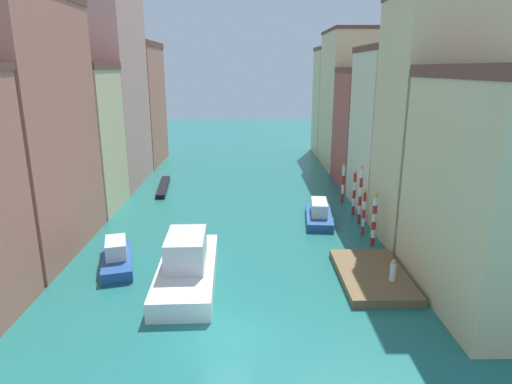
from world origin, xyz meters
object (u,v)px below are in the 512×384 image
at_px(mooring_pole_4, 343,183).
at_px(person_on_dock, 393,271).
at_px(waterfront_dock, 372,275).
at_px(mooring_pole_1, 364,212).
at_px(mooring_pole_3, 354,192).
at_px(mooring_pole_2, 360,194).
at_px(mooring_pole_0, 374,219).
at_px(gondola_black, 163,187).
at_px(motorboat_0, 117,257).
at_px(motorboat_1, 319,214).
at_px(vaporetto_white, 187,265).

bearing_deg(mooring_pole_4, person_on_dock, -91.98).
distance_m(waterfront_dock, mooring_pole_1, 8.20).
bearing_deg(mooring_pole_3, mooring_pole_2, -91.34).
xyz_separation_m(mooring_pole_0, mooring_pole_1, (-0.21, 2.23, -0.19)).
distance_m(gondola_black, motorboat_0, 20.31).
xyz_separation_m(mooring_pole_0, motorboat_0, (-18.62, -3.41, -1.47)).
bearing_deg(motorboat_1, vaporetto_white, -131.66).
xyz_separation_m(mooring_pole_3, mooring_pole_4, (-0.25, 3.79, -0.08)).
relative_size(mooring_pole_1, motorboat_0, 0.62).
xyz_separation_m(mooring_pole_3, gondola_black, (-19.43, 9.36, -1.90)).
xyz_separation_m(vaporetto_white, motorboat_0, (-5.16, 2.35, -0.40)).
bearing_deg(mooring_pole_3, mooring_pole_1, -94.56).
bearing_deg(mooring_pole_1, mooring_pole_0, -84.58).
bearing_deg(mooring_pole_3, person_on_dock, -93.48).
relative_size(vaporetto_white, gondola_black, 1.18).
bearing_deg(mooring_pole_1, mooring_pole_3, 85.44).
relative_size(mooring_pole_1, motorboat_1, 0.60).
relative_size(person_on_dock, gondola_black, 0.16).
distance_m(mooring_pole_1, vaporetto_white, 15.50).
bearing_deg(motorboat_1, mooring_pole_3, 27.71).
bearing_deg(mooring_pole_0, waterfront_dock, -105.28).
distance_m(mooring_pole_2, mooring_pole_3, 2.50).
height_order(mooring_pole_1, motorboat_0, mooring_pole_1).
relative_size(mooring_pole_3, motorboat_0, 0.67).
relative_size(mooring_pole_4, motorboat_0, 0.65).
relative_size(gondola_black, motorboat_0, 1.39).
height_order(motorboat_0, motorboat_1, motorboat_0).
distance_m(mooring_pole_4, vaporetto_white, 21.75).
relative_size(mooring_pole_1, mooring_pole_4, 0.95).
bearing_deg(vaporetto_white, waterfront_dock, 0.35).
bearing_deg(mooring_pole_0, motorboat_0, -169.64).
height_order(mooring_pole_1, mooring_pole_3, mooring_pole_3).
relative_size(mooring_pole_2, gondola_black, 0.60).
bearing_deg(gondola_black, waterfront_dock, -51.95).
bearing_deg(mooring_pole_2, waterfront_dock, -99.01).
height_order(vaporetto_white, motorboat_0, vaporetto_white).
bearing_deg(motorboat_0, gondola_black, 91.69).
height_order(mooring_pole_0, mooring_pole_2, mooring_pole_2).
bearing_deg(mooring_pole_1, waterfront_dock, -99.62).
xyz_separation_m(mooring_pole_1, motorboat_0, (-18.41, -5.63, -1.28)).
bearing_deg(mooring_pole_2, mooring_pole_0, -91.73).
bearing_deg(vaporetto_white, gondola_black, 104.26).
bearing_deg(person_on_dock, mooring_pole_1, 87.15).
bearing_deg(gondola_black, mooring_pole_1, -37.64).
distance_m(mooring_pole_0, mooring_pole_4, 11.32).
bearing_deg(mooring_pole_4, mooring_pole_2, -88.25).
distance_m(mooring_pole_4, motorboat_1, 6.64).
bearing_deg(motorboat_0, mooring_pole_3, 30.13).
xyz_separation_m(mooring_pole_3, motorboat_0, (-18.83, -10.93, -1.46)).
height_order(person_on_dock, mooring_pole_2, mooring_pole_2).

